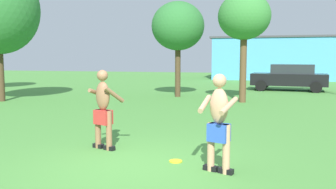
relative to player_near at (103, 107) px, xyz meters
name	(u,v)px	position (x,y,z in m)	size (l,w,h in m)	color
ground_plane	(134,167)	(1.06, -1.04, -0.91)	(80.00, 80.00, 0.00)	#4C8E3D
player_near	(103,107)	(0.00, 0.00, 0.00)	(0.72, 0.72, 1.72)	black
player_in_blue	(219,121)	(2.58, -0.97, -0.01)	(0.65, 0.74, 1.71)	black
frisbee	(176,161)	(1.73, -0.55, -0.90)	(0.25, 0.25, 0.03)	yellow
car_black_near_post	(290,77)	(5.11, 15.23, -0.09)	(4.48, 2.44, 1.58)	black
outbuilding_behind_lot	(275,58)	(4.76, 26.62, 1.00)	(11.32, 4.96, 3.81)	#4C9ED1
tree_right_field	(244,17)	(2.61, 8.93, 2.80)	(2.27, 2.27, 4.79)	brown
tree_near_building	(178,27)	(-0.67, 10.42, 2.60)	(2.63, 2.63, 4.75)	#4C3823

